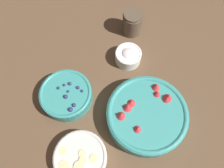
{
  "coord_description": "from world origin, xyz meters",
  "views": [
    {
      "loc": [
        0.05,
        0.32,
        0.74
      ],
      "look_at": [
        -0.08,
        0.03,
        0.04
      ],
      "focal_mm": 35.0,
      "sensor_mm": 36.0,
      "label": 1
    }
  ],
  "objects": [
    {
      "name": "jar_chocolate",
      "position": [
        -0.25,
        -0.18,
        0.04
      ],
      "size": [
        0.08,
        0.08,
        0.1
      ],
      "color": "brown",
      "rests_on": "ground_plane"
    },
    {
      "name": "bowl_strawberries",
      "position": [
        -0.14,
        0.17,
        0.04
      ],
      "size": [
        0.27,
        0.27,
        0.09
      ],
      "color": "teal",
      "rests_on": "ground_plane"
    },
    {
      "name": "bowl_bananas",
      "position": [
        0.11,
        0.22,
        0.03
      ],
      "size": [
        0.16,
        0.16,
        0.05
      ],
      "color": "silver",
      "rests_on": "ground_plane"
    },
    {
      "name": "bowl_blueberries",
      "position": [
        0.08,
        0.0,
        0.03
      ],
      "size": [
        0.18,
        0.18,
        0.06
      ],
      "color": "teal",
      "rests_on": "ground_plane"
    },
    {
      "name": "ground_plane",
      "position": [
        0.0,
        0.0,
        0.0
      ],
      "size": [
        4.0,
        4.0,
        0.0
      ],
      "primitive_type": "plane",
      "color": "brown"
    },
    {
      "name": "bowl_cream",
      "position": [
        -0.18,
        -0.06,
        0.03
      ],
      "size": [
        0.1,
        0.1,
        0.06
      ],
      "color": "white",
      "rests_on": "ground_plane"
    }
  ]
}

